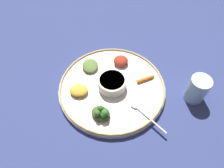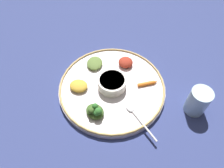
{
  "view_description": "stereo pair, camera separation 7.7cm",
  "coord_description": "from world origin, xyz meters",
  "views": [
    {
      "loc": [
        -0.45,
        0.07,
        0.65
      ],
      "look_at": [
        0.0,
        0.0,
        0.04
      ],
      "focal_mm": 33.33,
      "sensor_mm": 36.0,
      "label": 1
    },
    {
      "loc": [
        -0.46,
        -0.01,
        0.65
      ],
      "look_at": [
        0.0,
        0.0,
        0.04
      ],
      "focal_mm": 33.33,
      "sensor_mm": 36.0,
      "label": 2
    }
  ],
  "objects": [
    {
      "name": "drinking_glass",
      "position": [
        -0.08,
        -0.29,
        0.04
      ],
      "size": [
        0.07,
        0.07,
        0.1
      ],
      "color": "silver",
      "rests_on": "ground_plane"
    },
    {
      "name": "ground_plane",
      "position": [
        0.0,
        0.0,
        0.0
      ],
      "size": [
        2.4,
        2.4,
        0.0
      ],
      "primitive_type": "plane",
      "color": "navy"
    },
    {
      "name": "mound_collards",
      "position": [
        0.11,
        0.07,
        0.03
      ],
      "size": [
        0.08,
        0.07,
        0.02
      ],
      "primitive_type": "ellipsoid",
      "rotation": [
        0.0,
        0.0,
        3.08
      ],
      "color": "#567033",
      "rests_on": "platter"
    },
    {
      "name": "platter_rim",
      "position": [
        0.0,
        0.0,
        0.02
      ],
      "size": [
        0.4,
        0.4,
        0.01
      ],
      "primitive_type": "torus",
      "color": "tan",
      "rests_on": "platter"
    },
    {
      "name": "mound_beet",
      "position": [
        0.11,
        -0.05,
        0.04
      ],
      "size": [
        0.07,
        0.07,
        0.03
      ],
      "primitive_type": "ellipsoid",
      "rotation": [
        0.0,
        0.0,
        6.06
      ],
      "color": "maroon",
      "rests_on": "platter"
    },
    {
      "name": "center_bowl",
      "position": [
        0.0,
        0.0,
        0.04
      ],
      "size": [
        0.1,
        0.1,
        0.04
      ],
      "color": "silver",
      "rests_on": "platter"
    },
    {
      "name": "mound_lentil_yellow",
      "position": [
        -0.01,
        0.12,
        0.03
      ],
      "size": [
        0.07,
        0.08,
        0.03
      ],
      "primitive_type": "ellipsoid",
      "rotation": [
        0.0,
        0.0,
        1.34
      ],
      "color": "gold",
      "rests_on": "platter"
    },
    {
      "name": "spoon",
      "position": [
        -0.13,
        -0.08,
        0.02
      ],
      "size": [
        0.14,
        0.1,
        0.01
      ],
      "color": "silver",
      "rests_on": "platter"
    },
    {
      "name": "carrot_near_spoon",
      "position": [
        0.01,
        -0.13,
        0.03
      ],
      "size": [
        0.03,
        0.08,
        0.01
      ],
      "color": "orange",
      "rests_on": "platter"
    },
    {
      "name": "greens_pile",
      "position": [
        -0.12,
        0.05,
        0.04
      ],
      "size": [
        0.08,
        0.09,
        0.05
      ],
      "color": "#385623",
      "rests_on": "platter"
    },
    {
      "name": "platter",
      "position": [
        0.0,
        0.0,
        0.01
      ],
      "size": [
        0.4,
        0.4,
        0.02
      ],
      "primitive_type": "cylinder",
      "color": "silver",
      "rests_on": "ground_plane"
    }
  ]
}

